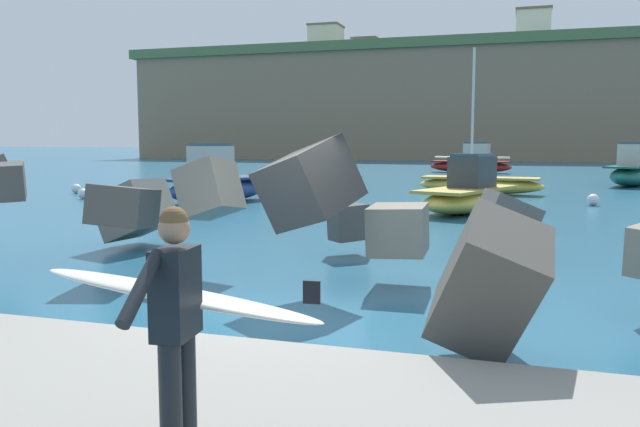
% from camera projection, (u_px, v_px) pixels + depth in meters
% --- Properties ---
extents(ground_plane, '(400.00, 400.00, 0.00)m').
position_uv_depth(ground_plane, '(270.00, 314.00, 9.11)').
color(ground_plane, '#235B7A').
extents(walkway_path, '(48.00, 4.40, 0.24)m').
position_uv_depth(walkway_path, '(90.00, 425.00, 5.30)').
color(walkway_path, gray).
rests_on(walkway_path, ground).
extents(breakwater_jetty, '(30.61, 8.65, 2.57)m').
position_uv_depth(breakwater_jetty, '(468.00, 221.00, 10.30)').
color(breakwater_jetty, '#4C4944').
rests_on(breakwater_jetty, ground).
extents(surfer_with_board, '(2.12, 1.24, 1.78)m').
position_uv_depth(surfer_with_board, '(178.00, 312.00, 4.39)').
color(surfer_with_board, black).
rests_on(surfer_with_board, walkway_path).
extents(boat_near_left, '(3.57, 5.37, 2.01)m').
position_uv_depth(boat_near_left, '(468.00, 194.00, 21.94)').
color(boat_near_left, '#EAC64C').
rests_on(boat_near_left, ground).
extents(boat_near_centre, '(6.39, 2.51, 2.33)m').
position_uv_depth(boat_near_centre, '(471.00, 163.00, 49.09)').
color(boat_near_centre, maroon).
rests_on(boat_near_centre, ground).
extents(boat_near_right, '(5.77, 2.05, 6.61)m').
position_uv_depth(boat_near_right, '(480.00, 184.00, 29.61)').
color(boat_near_right, '#EAC64C').
rests_on(boat_near_right, ground).
extents(boat_mid_left, '(3.76, 5.10, 2.35)m').
position_uv_depth(boat_mid_left, '(217.00, 184.00, 25.61)').
color(boat_mid_left, navy).
rests_on(boat_mid_left, ground).
extents(boat_mid_centre, '(3.98, 6.17, 2.37)m').
position_uv_depth(boat_mid_centre, '(634.00, 172.00, 34.95)').
color(boat_mid_centre, '#1E6656').
rests_on(boat_mid_centre, ground).
extents(mooring_buoy_inner, '(0.44, 0.44, 0.44)m').
position_uv_depth(mooring_buoy_inner, '(76.00, 189.00, 29.97)').
color(mooring_buoy_inner, silver).
rests_on(mooring_buoy_inner, ground).
extents(mooring_buoy_middle, '(0.44, 0.44, 0.44)m').
position_uv_depth(mooring_buoy_middle, '(83.00, 194.00, 27.10)').
color(mooring_buoy_middle, silver).
rests_on(mooring_buoy_middle, ground).
extents(mooring_buoy_outer, '(0.44, 0.44, 0.44)m').
position_uv_depth(mooring_buoy_outer, '(593.00, 200.00, 24.33)').
color(mooring_buoy_outer, silver).
rests_on(mooring_buoy_outer, ground).
extents(headland_bluff, '(92.02, 41.11, 14.72)m').
position_uv_depth(headland_bluff, '(483.00, 107.00, 94.69)').
color(headland_bluff, '#847056').
rests_on(headland_bluff, ground).
extents(station_building_west, '(4.27, 6.69, 4.47)m').
position_uv_depth(station_building_west, '(368.00, 53.00, 107.61)').
color(station_building_west, '#B2ADA3').
rests_on(station_building_west, headland_bluff).
extents(station_building_central, '(4.99, 4.74, 5.85)m').
position_uv_depth(station_building_central, '(326.00, 44.00, 102.16)').
color(station_building_central, beige).
rests_on(station_building_central, headland_bluff).
extents(station_building_east, '(4.63, 6.67, 5.19)m').
position_uv_depth(station_building_east, '(533.00, 30.00, 87.71)').
color(station_building_east, silver).
rests_on(station_building_east, headland_bluff).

